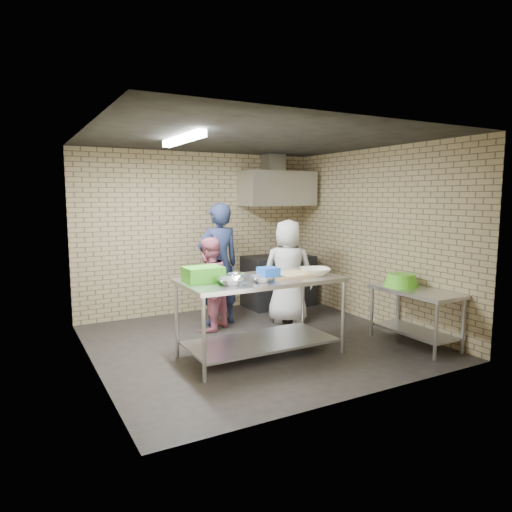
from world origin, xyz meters
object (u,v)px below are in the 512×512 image
at_px(prep_table, 261,317).
at_px(bottle_red, 274,193).
at_px(green_basin, 401,280).
at_px(woman_white, 288,271).
at_px(man_navy, 218,264).
at_px(stove, 278,281).
at_px(green_crate, 203,274).
at_px(side_counter, 415,317).
at_px(woman_pink, 209,284).
at_px(blue_tub, 268,273).

height_order(prep_table, bottle_red, bottle_red).
xyz_separation_m(green_basin, woman_white, (-0.87, 1.50, -0.03)).
bearing_deg(man_navy, green_basin, 130.71).
height_order(stove, man_navy, man_navy).
height_order(prep_table, stove, prep_table).
distance_m(prep_table, green_crate, 0.91).
height_order(side_counter, green_basin, green_basin).
height_order(man_navy, woman_pink, man_navy).
bearing_deg(man_navy, green_crate, 56.30).
bearing_deg(man_navy, prep_table, 81.58).
height_order(green_basin, woman_white, woman_white).
relative_size(prep_table, green_basin, 4.26).
xyz_separation_m(blue_tub, woman_white, (1.08, 1.25, -0.24)).
bearing_deg(man_navy, woman_pink, 39.39).
height_order(prep_table, side_counter, prep_table).
bearing_deg(woman_pink, blue_tub, 65.63).
distance_m(stove, green_crate, 3.10).
height_order(green_crate, woman_white, woman_white).
xyz_separation_m(prep_table, green_basin, (2.00, -0.36, 0.35)).
height_order(prep_table, man_navy, man_navy).
distance_m(prep_table, side_counter, 2.11).
bearing_deg(green_crate, prep_table, -9.73).
relative_size(side_counter, woman_pink, 0.87).
distance_m(blue_tub, man_navy, 1.66).
bearing_deg(green_crate, side_counter, -14.96).
xyz_separation_m(prep_table, man_navy, (0.13, 1.55, 0.44)).
xyz_separation_m(woman_pink, woman_white, (1.26, -0.16, 0.12)).
bearing_deg(side_counter, blue_tub, 165.58).
bearing_deg(prep_table, side_counter, -16.72).
distance_m(green_crate, woman_white, 2.11).
bearing_deg(blue_tub, woman_white, 49.11).
height_order(green_crate, man_navy, man_navy).
distance_m(blue_tub, bottle_red, 3.10).
distance_m(green_basin, man_navy, 2.67).
height_order(green_crate, woman_pink, woman_pink).
bearing_deg(bottle_red, side_counter, -82.38).
xyz_separation_m(stove, woman_white, (-0.44, -1.00, 0.36)).
xyz_separation_m(stove, blue_tub, (-1.52, -2.24, 0.60)).
bearing_deg(prep_table, blue_tub, -63.43).
bearing_deg(stove, man_navy, -157.62).
xyz_separation_m(stove, man_navy, (-1.43, -0.59, 0.48)).
bearing_deg(blue_tub, woman_pink, 97.46).
distance_m(blue_tub, woman_white, 1.67).
distance_m(green_basin, woman_white, 1.73).
height_order(green_crate, bottle_red, bottle_red).
bearing_deg(woman_pink, man_navy, -168.83).
relative_size(green_crate, woman_pink, 0.32).
bearing_deg(woman_white, woman_pink, 23.48).
bearing_deg(bottle_red, prep_table, -124.11).
relative_size(prep_table, side_counter, 1.63).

